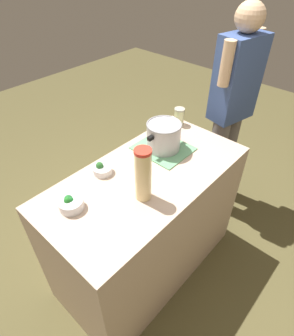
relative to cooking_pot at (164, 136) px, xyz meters
The scene contains 9 objects.
ground_plane 1.08m from the cooking_pot, 159.99° to the right, with size 8.00×8.00×0.00m, color brown.
counter_slab 0.64m from the cooking_pot, 159.99° to the right, with size 1.32×0.66×0.94m, color #C9AD96.
dish_cloth 0.10m from the cooking_pot, ahead, with size 0.30×0.35×0.01m, color #68A677.
cooking_pot is the anchor object (origin of this frame).
lemonade_pitcher 0.47m from the cooking_pot, 153.62° to the right, with size 0.09×0.09×0.31m.
mason_jar 0.35m from the cooking_pot, 20.14° to the left, with size 0.08×0.08×0.13m.
broccoli_bowl_front 0.45m from the cooking_pot, 165.43° to the left, with size 0.12×0.12×0.07m.
broccoli_bowl_center 0.73m from the cooking_pot, behind, with size 0.13×0.13×0.07m.
person_cook 0.76m from the cooking_pot, ahead, with size 0.50×0.27×1.73m.
Camera 1 is at (-0.94, -0.85, 2.03)m, focal length 30.11 mm.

